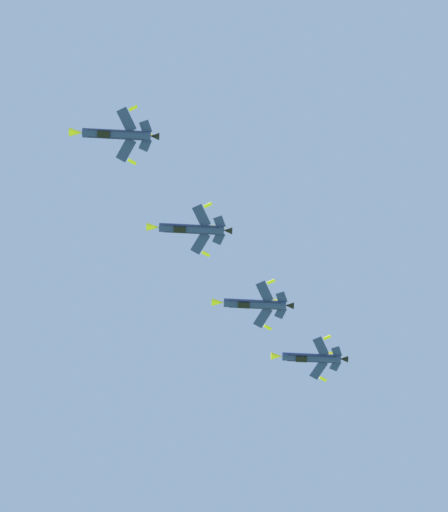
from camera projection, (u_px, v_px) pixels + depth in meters
name	position (u px, v px, depth m)	size (l,w,h in m)	color
fighter_jet_lead	(115.00, 134.00, 130.49)	(15.48, 10.18, 4.39)	navy
fighter_jet_left_wing	(190.00, 229.00, 136.48)	(15.48, 10.24, 4.38)	navy
fighter_jet_right_wing	(253.00, 304.00, 142.43)	(15.48, 10.22, 4.38)	navy
fighter_jet_left_outer	(310.00, 358.00, 151.87)	(15.48, 10.24, 4.38)	navy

